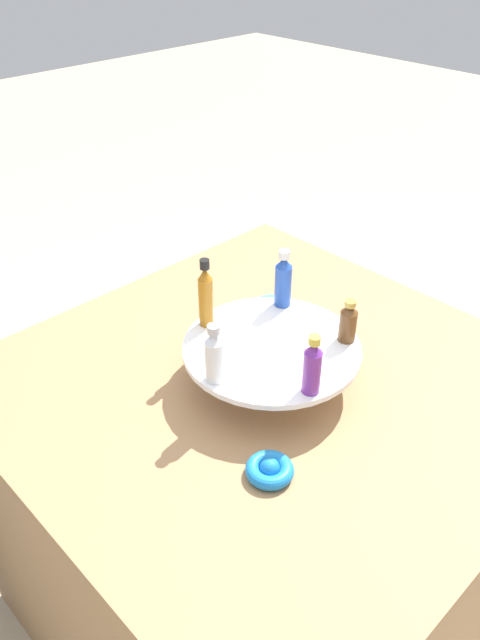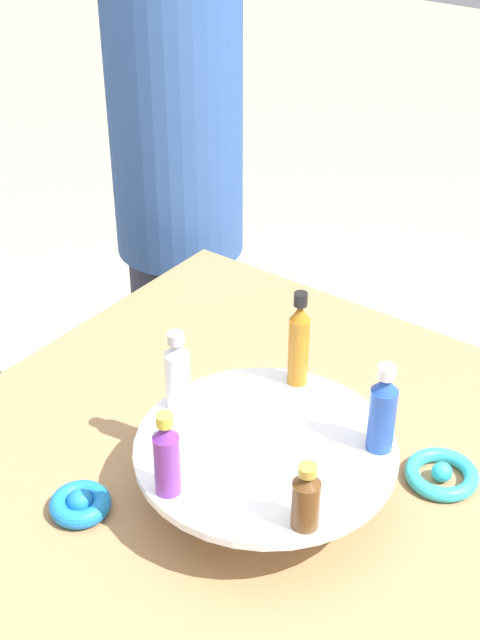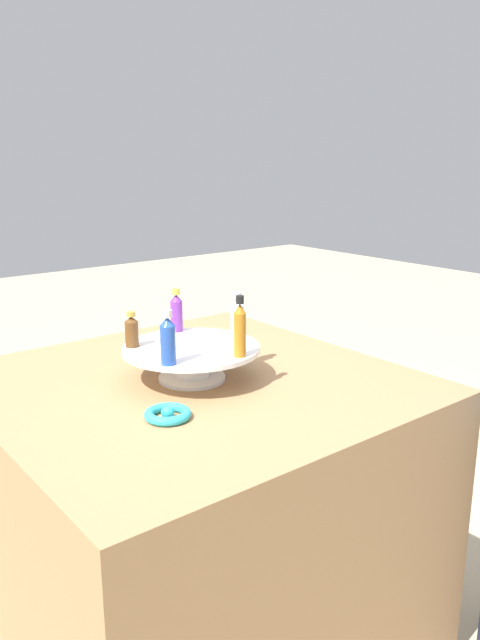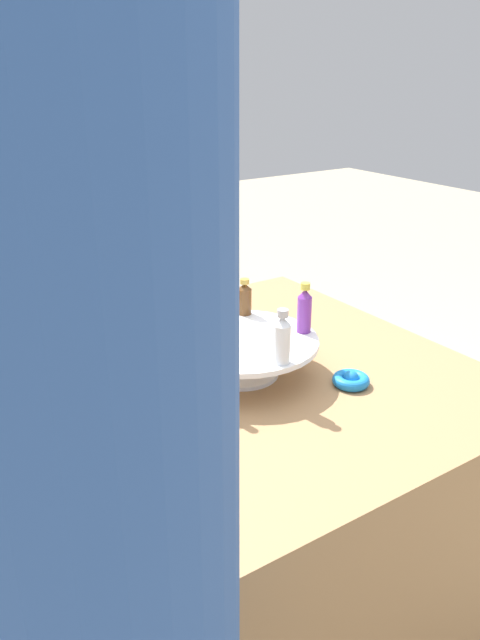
{
  "view_description": "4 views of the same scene",
  "coord_description": "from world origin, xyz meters",
  "px_view_note": "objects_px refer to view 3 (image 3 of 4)",
  "views": [
    {
      "loc": [
        0.73,
        0.67,
        1.63
      ],
      "look_at": [
        0.05,
        -0.04,
        0.95
      ],
      "focal_mm": 35.0,
      "sensor_mm": 36.0,
      "label": 1
    },
    {
      "loc": [
        -0.51,
        0.75,
        1.67
      ],
      "look_at": [
        0.14,
        -0.13,
        0.97
      ],
      "focal_mm": 50.0,
      "sensor_mm": 36.0,
      "label": 2
    },
    {
      "loc": [
        -0.86,
        -1.27,
        1.36
      ],
      "look_at": [
        0.09,
        -0.09,
        0.96
      ],
      "focal_mm": 35.0,
      "sensor_mm": 36.0,
      "label": 3
    },
    {
      "loc": [
        1.08,
        -0.73,
        1.47
      ],
      "look_at": [
        0.01,
        -0.01,
        0.94
      ],
      "focal_mm": 35.0,
      "sensor_mm": 36.0,
      "label": 4
    }
  ],
  "objects_px": {
    "bottle_amber": "(240,329)",
    "bottle_blue": "(168,340)",
    "bottle_purple": "(176,312)",
    "ribbon_bow_blue": "(210,346)",
    "display_stand": "(192,356)",
    "bottle_brown": "(132,331)",
    "bottle_clear": "(238,316)",
    "ribbon_bow_teal": "(168,414)"
  },
  "relations": [
    {
      "from": "bottle_amber",
      "to": "bottle_blue",
      "type": "distance_m",
      "value": 0.18
    },
    {
      "from": "bottle_purple",
      "to": "ribbon_bow_blue",
      "type": "relative_size",
      "value": 1.42
    },
    {
      "from": "bottle_amber",
      "to": "bottle_blue",
      "type": "xyz_separation_m",
      "value": [
        -0.17,
        0.06,
        -0.01
      ]
    },
    {
      "from": "bottle_amber",
      "to": "bottle_purple",
      "type": "xyz_separation_m",
      "value": [
        0.0,
        0.29,
        -0.01
      ]
    },
    {
      "from": "display_stand",
      "to": "bottle_brown",
      "type": "height_order",
      "value": "bottle_brown"
    },
    {
      "from": "display_stand",
      "to": "bottle_blue",
      "type": "bearing_deg",
      "value": -144.92
    },
    {
      "from": "bottle_clear",
      "to": "bottle_brown",
      "type": "height_order",
      "value": "bottle_clear"
    },
    {
      "from": "bottle_purple",
      "to": "bottle_blue",
      "type": "relative_size",
      "value": 0.92
    },
    {
      "from": "bottle_amber",
      "to": "ribbon_bow_teal",
      "type": "xyz_separation_m",
      "value": [
        -0.23,
        -0.03,
        -0.15
      ]
    },
    {
      "from": "bottle_brown",
      "to": "display_stand",
      "type": "bearing_deg",
      "value": -36.92
    },
    {
      "from": "bottle_clear",
      "to": "bottle_brown",
      "type": "distance_m",
      "value": 0.29
    },
    {
      "from": "bottle_clear",
      "to": "bottle_blue",
      "type": "distance_m",
      "value": 0.29
    },
    {
      "from": "display_stand",
      "to": "bottle_amber",
      "type": "relative_size",
      "value": 2.34
    },
    {
      "from": "bottle_brown",
      "to": "ribbon_bow_blue",
      "type": "distance_m",
      "value": 0.34
    },
    {
      "from": "display_stand",
      "to": "bottle_purple",
      "type": "relative_size",
      "value": 2.94
    },
    {
      "from": "bottle_purple",
      "to": "bottle_blue",
      "type": "distance_m",
      "value": 0.29
    },
    {
      "from": "bottle_clear",
      "to": "bottle_purple",
      "type": "bearing_deg",
      "value": 125.08
    },
    {
      "from": "bottle_blue",
      "to": "ribbon_bow_teal",
      "type": "xyz_separation_m",
      "value": [
        -0.06,
        -0.09,
        -0.14
      ]
    },
    {
      "from": "bottle_purple",
      "to": "bottle_brown",
      "type": "relative_size",
      "value": 1.31
    },
    {
      "from": "display_stand",
      "to": "ribbon_bow_blue",
      "type": "xyz_separation_m",
      "value": [
        0.18,
        0.17,
        -0.05
      ]
    },
    {
      "from": "bottle_amber",
      "to": "bottle_purple",
      "type": "relative_size",
      "value": 1.26
    },
    {
      "from": "display_stand",
      "to": "bottle_purple",
      "type": "xyz_separation_m",
      "value": [
        0.05,
        0.14,
        0.08
      ]
    },
    {
      "from": "bottle_amber",
      "to": "bottle_brown",
      "type": "bearing_deg",
      "value": 125.08
    },
    {
      "from": "ribbon_bow_teal",
      "to": "ribbon_bow_blue",
      "type": "xyz_separation_m",
      "value": [
        0.37,
        0.35,
        0.0
      ]
    },
    {
      "from": "bottle_brown",
      "to": "ribbon_bow_blue",
      "type": "bearing_deg",
      "value": 15.3
    },
    {
      "from": "ribbon_bow_blue",
      "to": "bottle_purple",
      "type": "bearing_deg",
      "value": -166.98
    },
    {
      "from": "bottle_purple",
      "to": "bottle_brown",
      "type": "xyz_separation_m",
      "value": [
        -0.17,
        -0.05,
        -0.01
      ]
    },
    {
      "from": "display_stand",
      "to": "bottle_brown",
      "type": "bearing_deg",
      "value": 143.08
    },
    {
      "from": "bottle_purple",
      "to": "ribbon_bow_blue",
      "type": "xyz_separation_m",
      "value": [
        0.13,
        0.03,
        -0.13
      ]
    },
    {
      "from": "ribbon_bow_blue",
      "to": "bottle_clear",
      "type": "bearing_deg",
      "value": -100.62
    },
    {
      "from": "bottle_clear",
      "to": "bottle_purple",
      "type": "distance_m",
      "value": 0.18
    },
    {
      "from": "bottle_clear",
      "to": "bottle_amber",
      "type": "bearing_deg",
      "value": -126.92
    },
    {
      "from": "bottle_clear",
      "to": "ribbon_bow_teal",
      "type": "xyz_separation_m",
      "value": [
        -0.33,
        -0.17,
        -0.14
      ]
    },
    {
      "from": "bottle_clear",
      "to": "ribbon_bow_teal",
      "type": "relative_size",
      "value": 1.15
    },
    {
      "from": "bottle_clear",
      "to": "bottle_blue",
      "type": "bearing_deg",
      "value": -162.92
    },
    {
      "from": "bottle_purple",
      "to": "ribbon_bow_teal",
      "type": "relative_size",
      "value": 1.15
    },
    {
      "from": "display_stand",
      "to": "ribbon_bow_teal",
      "type": "distance_m",
      "value": 0.26
    },
    {
      "from": "display_stand",
      "to": "bottle_clear",
      "type": "bearing_deg",
      "value": -0.92
    },
    {
      "from": "bottle_purple",
      "to": "bottle_blue",
      "type": "bearing_deg",
      "value": -126.92
    },
    {
      "from": "bottle_purple",
      "to": "bottle_brown",
      "type": "height_order",
      "value": "bottle_purple"
    },
    {
      "from": "bottle_brown",
      "to": "ribbon_bow_teal",
      "type": "height_order",
      "value": "bottle_brown"
    },
    {
      "from": "display_stand",
      "to": "bottle_brown",
      "type": "relative_size",
      "value": 3.85
    }
  ]
}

